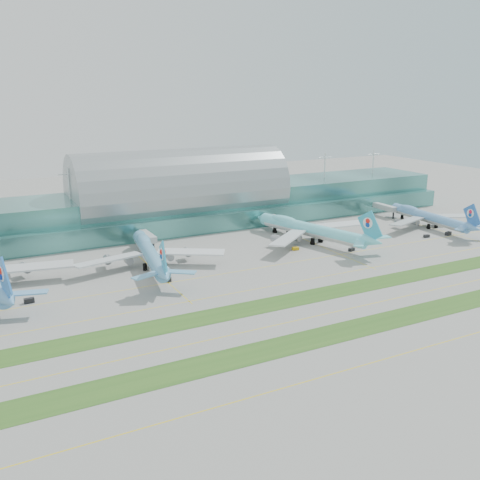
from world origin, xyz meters
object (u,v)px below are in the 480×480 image
terminal (181,200)px  airliner_c (310,229)px  airliner_b (150,253)px  airliner_d (428,217)px

terminal → airliner_c: size_ratio=4.36×
terminal → airliner_c: 78.30m
airliner_b → airliner_c: 84.69m
airliner_b → terminal: bearing=67.3°
terminal → airliner_d: (121.84, -68.09, -8.34)m
terminal → airliner_d: size_ratio=4.90×
airliner_c → airliner_d: airliner_c is taller
airliner_d → terminal: bearing=154.5°
airliner_b → airliner_d: (161.56, -2.55, -0.41)m
terminal → airliner_b: terminal is taller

